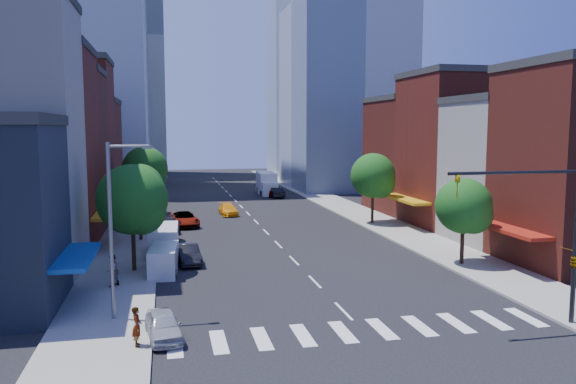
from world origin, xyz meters
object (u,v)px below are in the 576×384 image
Objects in this scene: parked_car_rear at (169,225)px; traffic_car_oncoming at (276,193)px; parked_car_front at (163,325)px; taxi at (228,209)px; pedestrian_near at (137,326)px; parked_car_third at (185,219)px; traffic_car_far at (273,191)px; parked_car_second at (188,254)px; pedestrian_far at (112,271)px; cargo_van_far at (164,241)px; cargo_van_near at (164,261)px; box_truck at (267,184)px.

parked_car_rear is 28.75m from traffic_car_oncoming.
parked_car_front reaches higher than taxi.
taxi is (7.12, 37.41, -0.00)m from parked_car_front.
pedestrian_near is (-1.14, -1.05, 0.40)m from parked_car_front.
taxi is at bearing 44.36° from parked_car_third.
parked_car_front is 55.80m from traffic_car_far.
parked_car_second is 41.23m from traffic_car_far.
pedestrian_far reaches higher than parked_car_third.
cargo_van_far is (-2.01, -12.95, 0.40)m from parked_car_third.
traffic_car_far reaches higher than taxi.
box_truck is (15.05, 44.50, 0.62)m from cargo_van_near.
traffic_car_oncoming is at bearing -172.45° from pedestrian_far.
pedestrian_far reaches higher than cargo_van_near.
parked_car_third reaches higher than parked_car_second.
box_truck is (13.04, 25.69, 0.83)m from parked_car_third.
box_truck is at bearing 67.78° from parked_car_front.
pedestrian_far reaches higher than taxi.
traffic_car_far is at bearing 66.65° from parked_car_front.
pedestrian_near is at bearing -144.90° from parked_car_front.
pedestrian_near is at bearing -95.34° from parked_car_rear.
parked_car_third is 0.63× the size of box_truck.
pedestrian_near is 0.91× the size of pedestrian_far.
parked_car_front is 2.11× the size of pedestrian_near.
traffic_car_oncoming reaches higher than parked_car_rear.
parked_car_third reaches higher than taxi.
cargo_van_near is 4.24m from pedestrian_far.
pedestrian_far reaches higher than traffic_car_oncoming.
cargo_van_far reaches higher than traffic_car_far.
parked_car_third is at bearing 88.55° from cargo_van_near.
parked_car_third is (0.28, 16.14, 0.02)m from parked_car_second.
box_truck is 4.18× the size of pedestrian_far.
box_truck is (14.63, 28.60, 0.89)m from parked_car_rear.
taxi is (5.40, 22.67, -0.06)m from parked_car_second.
parked_car_rear is at bearing -4.87° from pedestrian_near.
parked_car_third is 1.15× the size of cargo_van_near.
cargo_van_near is 44.34m from traffic_car_far.
parked_car_third is at bearing -162.30° from pedestrian_far.
parked_car_rear is at bearing -128.81° from taxi.
parked_car_second is 23.30m from taxi.
parked_car_rear is at bearing 57.35° from traffic_car_far.
parked_car_rear is (0.40, 27.97, 0.02)m from parked_car_front.
cargo_van_near is 43.24m from traffic_car_oncoming.
parked_car_second is at bearing -59.51° from cargo_van_far.
box_truck reaches higher than cargo_van_near.
parked_car_rear is 2.55× the size of pedestrian_near.
traffic_car_oncoming is at bearing 50.22° from parked_car_third.
pedestrian_near is at bearing -105.48° from taxi.
cargo_van_near is 0.55× the size of box_truck.
parked_car_second is 3.20m from cargo_van_near.
parked_car_second is 0.96× the size of traffic_car_far.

